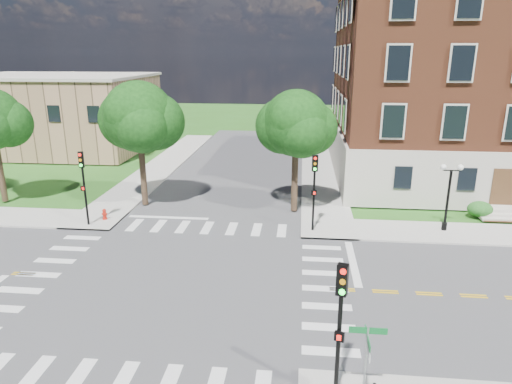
# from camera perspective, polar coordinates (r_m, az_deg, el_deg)

# --- Properties ---
(ground) EXTENTS (160.00, 160.00, 0.00)m
(ground) POSITION_cam_1_polar(r_m,az_deg,el_deg) (23.15, -9.79, -10.99)
(ground) COLOR #295A19
(ground) RESTS_ON ground
(road_ew) EXTENTS (90.00, 12.00, 0.01)m
(road_ew) POSITION_cam_1_polar(r_m,az_deg,el_deg) (23.15, -9.79, -10.98)
(road_ew) COLOR #3D3D3F
(road_ew) RESTS_ON ground
(road_ns) EXTENTS (12.00, 90.00, 0.01)m
(road_ns) POSITION_cam_1_polar(r_m,az_deg,el_deg) (23.15, -9.79, -10.98)
(road_ns) COLOR #3D3D3F
(road_ns) RESTS_ON ground
(sidewalk_ne) EXTENTS (34.00, 34.00, 0.12)m
(sidewalk_ne) POSITION_cam_1_polar(r_m,az_deg,el_deg) (37.82, 20.06, -0.48)
(sidewalk_ne) COLOR #9E9B93
(sidewalk_ne) RESTS_ON ground
(sidewalk_nw) EXTENTS (34.00, 34.00, 0.12)m
(sidewalk_nw) POSITION_cam_1_polar(r_m,az_deg,el_deg) (42.32, -24.61, 0.80)
(sidewalk_nw) COLOR #9E9B93
(sidewalk_nw) RESTS_ON ground
(crosswalk_east) EXTENTS (2.20, 10.20, 0.02)m
(crosswalk_east) POSITION_cam_1_polar(r_m,az_deg,el_deg) (22.44, 8.65, -11.90)
(crosswalk_east) COLOR silver
(crosswalk_east) RESTS_ON ground
(stop_bar_east) EXTENTS (0.40, 5.50, 0.00)m
(stop_bar_east) POSITION_cam_1_polar(r_m,az_deg,el_deg) (25.24, 12.01, -8.65)
(stop_bar_east) COLOR silver
(stop_bar_east) RESTS_ON ground
(secondary_building) EXTENTS (20.40, 15.40, 8.30)m
(secondary_building) POSITION_cam_1_polar(r_m,az_deg,el_deg) (57.28, -23.72, 9.13)
(secondary_building) COLOR #896A4B
(secondary_building) RESTS_ON ground
(tree_c) EXTENTS (4.96, 4.96, 8.87)m
(tree_c) POSITION_cam_1_polar(r_m,az_deg,el_deg) (33.05, -14.43, 9.05)
(tree_c) COLOR #2D2216
(tree_c) RESTS_ON ground
(tree_d) EXTENTS (4.48, 4.48, 8.38)m
(tree_d) POSITION_cam_1_polar(r_m,az_deg,el_deg) (30.83, 5.03, 8.50)
(tree_d) COLOR #2D2216
(tree_d) RESTS_ON ground
(traffic_signal_se) EXTENTS (0.38, 0.45, 4.80)m
(traffic_signal_se) POSITION_cam_1_polar(r_m,az_deg,el_deg) (14.42, 10.46, -15.11)
(traffic_signal_se) COLOR black
(traffic_signal_se) RESTS_ON ground
(traffic_signal_ne) EXTENTS (0.38, 0.45, 4.80)m
(traffic_signal_ne) POSITION_cam_1_polar(r_m,az_deg,el_deg) (27.91, 7.29, 1.11)
(traffic_signal_ne) COLOR black
(traffic_signal_ne) RESTS_ON ground
(traffic_signal_nw) EXTENTS (0.38, 0.45, 4.80)m
(traffic_signal_nw) POSITION_cam_1_polar(r_m,az_deg,el_deg) (30.60, -20.78, 1.54)
(traffic_signal_nw) COLOR black
(traffic_signal_nw) RESTS_ON ground
(twin_lamp_west) EXTENTS (1.36, 0.36, 4.23)m
(twin_lamp_west) POSITION_cam_1_polar(r_m,az_deg,el_deg) (30.31, 22.93, -0.15)
(twin_lamp_west) COLOR black
(twin_lamp_west) RESTS_ON ground
(street_sign_pole) EXTENTS (1.10, 1.10, 3.10)m
(street_sign_pole) POSITION_cam_1_polar(r_m,az_deg,el_deg) (14.56, 13.63, -19.14)
(street_sign_pole) COLOR gray
(street_sign_pole) RESTS_ON ground
(fire_hydrant) EXTENTS (0.35, 0.35, 0.75)m
(fire_hydrant) POSITION_cam_1_polar(r_m,az_deg,el_deg) (31.98, -18.41, -2.68)
(fire_hydrant) COLOR #A3180C
(fire_hydrant) RESTS_ON ground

